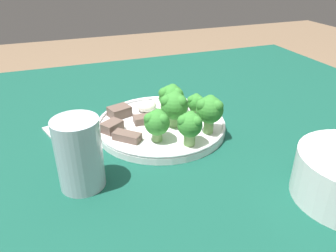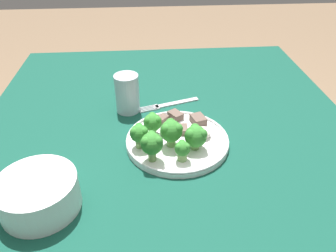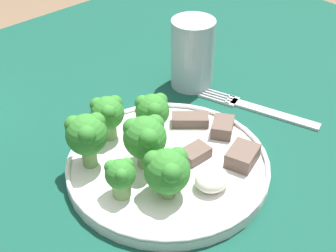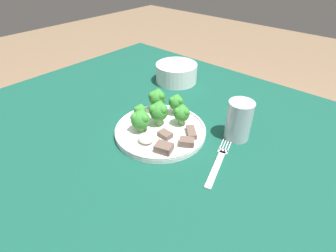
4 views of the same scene
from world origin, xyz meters
name	(u,v)px [view 1 (image 1 of 4)]	position (x,y,z in m)	size (l,w,h in m)	color
table	(164,173)	(0.00, 0.00, 0.62)	(1.22, 0.98, 0.71)	#114738
dinner_plate	(159,125)	(0.00, -0.02, 0.72)	(0.25, 0.25, 0.02)	white
fork	(64,147)	(0.18, -0.01, 0.72)	(0.07, 0.18, 0.00)	silver
drinking_glass	(80,157)	(0.16, 0.10, 0.76)	(0.07, 0.07, 0.11)	#B2C1CC
broccoli_floret_near_rim_left	(196,104)	(-0.07, -0.02, 0.75)	(0.03, 0.03, 0.05)	#709E56
broccoli_floret_center_left	(174,105)	(-0.02, 0.00, 0.77)	(0.05, 0.05, 0.07)	#709E56
broccoli_floret_back_left	(171,97)	(-0.04, -0.05, 0.76)	(0.05, 0.05, 0.06)	#709E56
broccoli_floret_front_left	(190,125)	(-0.02, 0.07, 0.76)	(0.04, 0.04, 0.06)	#709E56
broccoli_floret_center_back	(157,122)	(0.03, 0.04, 0.76)	(0.05, 0.04, 0.06)	#709E56
broccoli_floret_mid_cluster	(210,110)	(-0.07, 0.05, 0.77)	(0.05, 0.05, 0.07)	#709E56
meat_slice_front_slice	(143,119)	(0.03, -0.03, 0.73)	(0.04, 0.03, 0.01)	brown
meat_slice_middle_slice	(127,136)	(0.08, 0.02, 0.73)	(0.05, 0.05, 0.01)	brown
meat_slice_rear_slice	(112,126)	(0.09, -0.02, 0.73)	(0.05, 0.04, 0.02)	brown
meat_slice_edge_slice	(119,111)	(0.07, -0.08, 0.74)	(0.05, 0.04, 0.02)	brown
sauce_dollop	(147,106)	(0.01, -0.08, 0.74)	(0.04, 0.04, 0.02)	silver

